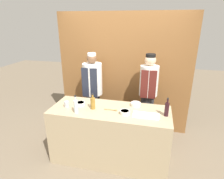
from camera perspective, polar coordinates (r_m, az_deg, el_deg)
The scene contains 14 objects.
ground_plane at distance 3.45m, azimuth -0.60°, elevation -19.97°, with size 14.00×14.00×0.00m, color #756651.
cabinet_wall at distance 3.91m, azimuth 3.51°, elevation 5.01°, with size 2.70×0.18×2.40m.
counter at distance 3.17m, azimuth -0.63°, elevation -13.59°, with size 1.87×0.73×0.92m.
sauce_bowl_red at distance 2.79m, azimuth 3.95°, elevation -6.92°, with size 0.15×0.15×0.06m.
sauce_bowl_yellow at distance 3.11m, azimuth -9.63°, elevation -4.22°, with size 0.16×0.16×0.05m.
sauce_bowl_white at distance 3.06m, azimuth 7.24°, elevation -4.43°, with size 0.16×0.16×0.06m.
cutting_board at distance 2.79m, azimuth 10.24°, elevation -7.77°, with size 0.38×0.19×0.02m.
bottle_clear at distance 2.84m, azimuth -10.95°, elevation -5.00°, with size 0.06×0.06×0.28m.
bottle_wine at distance 2.82m, azimuth 16.34°, elevation -5.72°, with size 0.06×0.06×0.28m.
bottle_vinegar at distance 2.93m, azimuth -5.87°, elevation -4.08°, with size 0.07×0.07×0.26m.
cup_steel at distance 3.09m, azimuth -13.66°, elevation -4.36°, with size 0.08×0.08×0.09m.
wooden_spoon at distance 2.91m, azimuth -0.00°, elevation -6.18°, with size 0.21×0.04×0.02m.
chef_left at distance 3.77m, azimuth -5.83°, elevation -0.56°, with size 0.38×0.38×1.66m.
chef_right at distance 3.57m, azimuth 10.88°, elevation -1.60°, with size 0.34×0.34×1.69m.
Camera 1 is at (0.65, -2.55, 2.23)m, focal length 30.00 mm.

